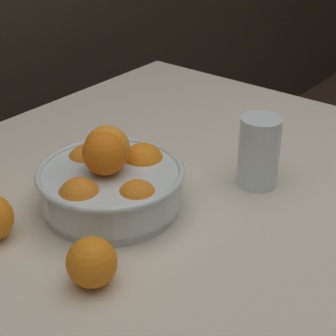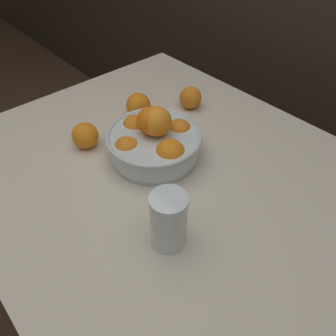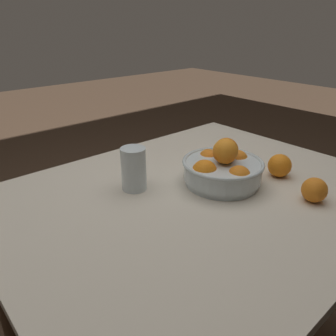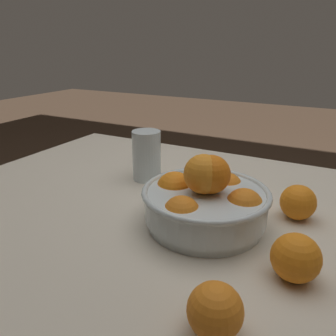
% 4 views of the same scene
% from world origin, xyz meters
% --- Properties ---
extents(ground_plane, '(12.00, 12.00, 0.00)m').
position_xyz_m(ground_plane, '(0.00, 0.00, 0.00)').
color(ground_plane, '#4C3828').
extents(dining_table, '(1.21, 0.96, 0.73)m').
position_xyz_m(dining_table, '(0.00, 0.00, 0.65)').
color(dining_table, beige).
rests_on(dining_table, ground_plane).
extents(fruit_bowl, '(0.26, 0.26, 0.16)m').
position_xyz_m(fruit_bowl, '(-0.10, 0.01, 0.78)').
color(fruit_bowl, silver).
rests_on(fruit_bowl, dining_table).
extents(juice_glass, '(0.08, 0.08, 0.14)m').
position_xyz_m(juice_glass, '(0.14, -0.15, 0.79)').
color(juice_glass, '#F4A314').
rests_on(juice_glass, dining_table).
extents(orange_loose_near_bowl, '(0.07, 0.07, 0.07)m').
position_xyz_m(orange_loose_near_bowl, '(-0.21, 0.26, 0.76)').
color(orange_loose_near_bowl, orange).
rests_on(orange_loose_near_bowl, dining_table).
extents(orange_loose_front, '(0.08, 0.08, 0.08)m').
position_xyz_m(orange_loose_front, '(-0.29, 0.10, 0.77)').
color(orange_loose_front, orange).
rests_on(orange_loose_front, dining_table).
extents(orange_loose_aside, '(0.08, 0.08, 0.08)m').
position_xyz_m(orange_loose_aside, '(-0.26, -0.11, 0.76)').
color(orange_loose_aside, orange).
rests_on(orange_loose_aside, dining_table).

